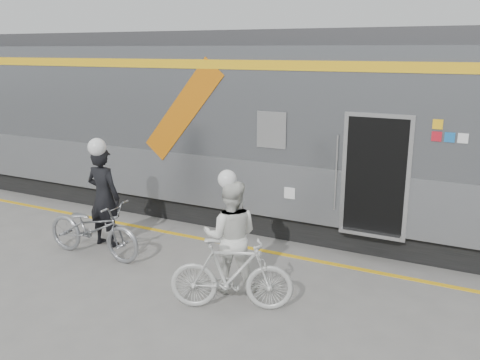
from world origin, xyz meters
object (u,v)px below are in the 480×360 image
Objects in this scene: man at (104,197)px; bicycle_left at (93,229)px; bicycle_right at (231,274)px; woman at (231,236)px.

bicycle_left is (0.20, -0.55, -0.44)m from man.
bicycle_right is (3.19, -0.59, 0.01)m from bicycle_left.
woman is at bearing -91.41° from bicycle_left.
bicycle_left is 1.14× the size of woman.
bicycle_left is at bearing -23.29° from woman.
bicycle_right is at bearing 160.79° from man.
bicycle_right is at bearing -101.10° from bicycle_left.
woman reaches higher than bicycle_right.
woman is (2.89, -0.04, 0.36)m from bicycle_left.
man reaches higher than bicycle_left.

